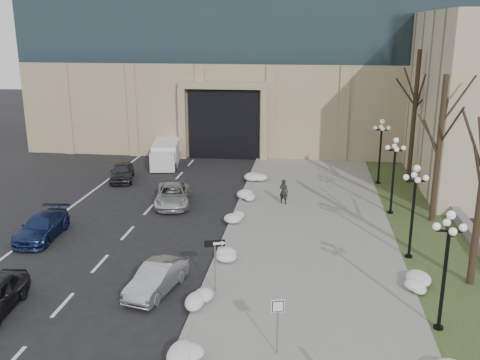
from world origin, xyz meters
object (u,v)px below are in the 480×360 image
object	(u,v)px
box_truck	(166,154)
lamppost_b	(414,199)
lamppost_d	(381,143)
car_d	(173,195)
pedestrian	(284,191)
car_b	(156,279)
lamppost_c	(394,166)
car_e	(122,172)
keep_sign	(278,315)
car_c	(42,227)
one_way_sign	(218,250)
lamppost_a	(447,255)

from	to	relation	value
box_truck	lamppost_b	size ratio (longest dim) A/B	1.25
lamppost_d	car_d	bearing A→B (deg)	-154.84
pedestrian	lamppost_d	size ratio (longest dim) A/B	0.34
car_b	lamppost_d	bearing A→B (deg)	70.42
lamppost_c	car_e	bearing A→B (deg)	164.57
lamppost_b	lamppost_d	xyz separation A→B (m)	(0.00, 13.00, 0.00)
lamppost_d	car_e	bearing A→B (deg)	-175.87
car_d	car_e	xyz separation A→B (m)	(-5.12, 5.02, 0.04)
pedestrian	keep_sign	distance (m)	16.37
car_b	car_c	xyz separation A→B (m)	(-7.80, 5.13, 0.02)
pedestrian	box_truck	size ratio (longest dim) A/B	0.27
car_b	pedestrian	size ratio (longest dim) A/B	2.35
car_b	car_d	world-z (taller)	car_d
car_e	lamppost_c	world-z (taller)	lamppost_c
car_d	pedestrian	xyz separation A→B (m)	(7.03, 0.79, 0.29)
one_way_sign	lamppost_b	bearing A→B (deg)	10.35
pedestrian	keep_sign	xyz separation A→B (m)	(0.64, -16.34, 0.68)
box_truck	lamppost_d	size ratio (longest dim) A/B	1.25
one_way_sign	keep_sign	world-z (taller)	one_way_sign
car_e	lamppost_d	xyz separation A→B (m)	(18.67, 1.35, 2.40)
car_e	keep_sign	distance (m)	24.24
one_way_sign	lamppost_a	world-z (taller)	lamppost_a
car_b	keep_sign	xyz separation A→B (m)	(5.41, -4.03, 0.98)
box_truck	one_way_sign	xyz separation A→B (m)	(8.07, -21.36, 1.14)
pedestrian	lamppost_b	distance (m)	10.12
car_d	box_truck	xyz separation A→B (m)	(-3.16, 10.05, 0.25)
lamppost_c	lamppost_d	bearing A→B (deg)	90.00
keep_sign	lamppost_c	world-z (taller)	lamppost_c
car_d	box_truck	bearing A→B (deg)	96.04
car_c	lamppost_a	world-z (taller)	lamppost_a
one_way_sign	keep_sign	xyz separation A→B (m)	(2.75, -4.24, -0.42)
pedestrian	box_truck	bearing A→B (deg)	-23.66
lamppost_a	lamppost_d	xyz separation A→B (m)	(0.00, 19.50, 0.00)
lamppost_c	lamppost_a	bearing A→B (deg)	-90.00
car_b	car_e	distance (m)	18.11
lamppost_a	lamppost_d	size ratio (longest dim) A/B	1.00
car_b	car_d	size ratio (longest dim) A/B	0.82
keep_sign	lamppost_a	world-z (taller)	lamppost_a
one_way_sign	box_truck	bearing A→B (deg)	92.60
car_e	box_truck	size ratio (longest dim) A/B	0.67
lamppost_b	lamppost_c	distance (m)	6.50
car_e	lamppost_a	xyz separation A→B (m)	(18.67, -18.15, 2.40)
one_way_sign	lamppost_c	bearing A→B (deg)	34.22
pedestrian	car_c	bearing A→B (deg)	48.38
keep_sign	lamppost_a	xyz separation A→B (m)	(5.88, 2.41, 1.48)
lamppost_c	lamppost_d	xyz separation A→B (m)	(0.00, 6.50, 0.00)
car_d	box_truck	distance (m)	10.54
lamppost_a	lamppost_c	distance (m)	13.00
one_way_sign	lamppost_a	size ratio (longest dim) A/B	0.51
pedestrian	lamppost_a	world-z (taller)	lamppost_a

